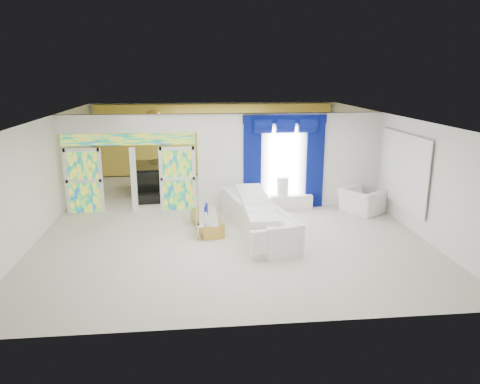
{
  "coord_description": "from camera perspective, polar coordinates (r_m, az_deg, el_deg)",
  "views": [
    {
      "loc": [
        -0.91,
        -12.88,
        4.22
      ],
      "look_at": [
        0.3,
        -1.2,
        1.1
      ],
      "focal_mm": 33.92,
      "sensor_mm": 36.0,
      "label": 1
    }
  ],
  "objects": [
    {
      "name": "blue_drape_left",
      "position": [
        14.16,
        1.55,
        3.38
      ],
      "size": [
        0.55,
        0.1,
        2.8
      ],
      "primitive_type": "cube",
      "color": "#04144D",
      "rests_on": "ground"
    },
    {
      "name": "stained_panel_left",
      "position": [
        14.64,
        -19.05,
        1.34
      ],
      "size": [
        0.95,
        0.04,
        2.0
      ],
      "primitive_type": "cube",
      "color": "#994C3F",
      "rests_on": "ground"
    },
    {
      "name": "chandelier",
      "position": [
        16.42,
        -10.88,
        9.12
      ],
      "size": [
        0.6,
        0.6,
        0.6
      ],
      "primitive_type": "sphere",
      "color": "gold",
      "rests_on": "ceiling"
    },
    {
      "name": "window_pane",
      "position": [
        14.34,
        5.51,
        3.66
      ],
      "size": [
        1.0,
        0.02,
        2.3
      ],
      "primitive_type": "cube",
      "color": "white",
      "rests_on": "dividing_wall"
    },
    {
      "name": "stained_panel_right",
      "position": [
        14.26,
        -7.83,
        1.68
      ],
      "size": [
        0.95,
        0.04,
        2.0
      ],
      "primitive_type": "cube",
      "color": "#994C3F",
      "rests_on": "ground"
    },
    {
      "name": "table_lamp",
      "position": [
        14.38,
        5.38,
        0.72
      ],
      "size": [
        0.36,
        0.36,
        0.58
      ],
      "primitive_type": "cylinder",
      "color": "white",
      "rests_on": "console_table"
    },
    {
      "name": "blue_pelmet",
      "position": [
        14.11,
        5.68,
        9.11
      ],
      "size": [
        2.6,
        0.12,
        0.25
      ],
      "primitive_type": "cube",
      "color": "#04144D",
      "rests_on": "dividing_wall"
    },
    {
      "name": "armchair",
      "position": [
        14.44,
        15.01,
        -1.06
      ],
      "size": [
        1.5,
        1.54,
        0.77
      ],
      "primitive_type": "imported",
      "rotation": [
        0.0,
        0.0,
        2.12
      ],
      "color": "white",
      "rests_on": "ground"
    },
    {
      "name": "stained_transom",
      "position": [
        14.16,
        -13.82,
        6.45
      ],
      "size": [
        4.0,
        0.05,
        0.35
      ],
      "primitive_type": "cube",
      "color": "#994C3F",
      "rests_on": "dividing_header"
    },
    {
      "name": "dividing_wall",
      "position": [
        14.48,
        6.41,
        3.95
      ],
      "size": [
        5.7,
        0.18,
        3.0
      ],
      "primitive_type": "cube",
      "color": "white",
      "rests_on": "ground"
    },
    {
      "name": "dividing_header",
      "position": [
        14.1,
        -13.94,
        8.35
      ],
      "size": [
        4.3,
        0.18,
        0.55
      ],
      "primitive_type": "cube",
      "color": "white",
      "rests_on": "dividing_wall"
    },
    {
      "name": "tv_console",
      "position": [
        16.47,
        -18.15,
        0.6
      ],
      "size": [
        0.58,
        0.54,
        0.74
      ],
      "primitive_type": "cube",
      "rotation": [
        0.0,
        0.0,
        0.17
      ],
      "color": "#A67753",
      "rests_on": "ground"
    },
    {
      "name": "piano_bench",
      "position": [
        15.33,
        -11.17,
        -0.82
      ],
      "size": [
        0.92,
        0.42,
        0.3
      ],
      "primitive_type": "cube",
      "rotation": [
        0.0,
        0.0,
        0.08
      ],
      "color": "black",
      "rests_on": "ground"
    },
    {
      "name": "decanters",
      "position": [
        12.52,
        -4.31,
        -2.54
      ],
      "size": [
        0.14,
        0.83,
        0.26
      ],
      "color": "navy",
      "rests_on": "coffee_table"
    },
    {
      "name": "white_sofa",
      "position": [
        12.32,
        2.12,
        -3.26
      ],
      "size": [
        1.67,
        4.18,
        0.78
      ],
      "primitive_type": "cube",
      "rotation": [
        0.0,
        0.0,
        0.2
      ],
      "color": "white",
      "rests_on": "ground"
    },
    {
      "name": "blue_drape_right",
      "position": [
        14.55,
        9.4,
        3.49
      ],
      "size": [
        0.55,
        0.1,
        2.8
      ],
      "primitive_type": "cube",
      "color": "#04144D",
      "rests_on": "ground"
    },
    {
      "name": "grand_piano",
      "position": [
        16.79,
        -10.76,
        1.77
      ],
      "size": [
        1.64,
        2.06,
        0.98
      ],
      "primitive_type": "cube",
      "rotation": [
        0.0,
        0.0,
        0.08
      ],
      "color": "black",
      "rests_on": "ground"
    },
    {
      "name": "console_table",
      "position": [
        14.57,
        6.49,
        -1.18
      ],
      "size": [
        1.29,
        0.41,
        0.43
      ],
      "primitive_type": "cube",
      "rotation": [
        0.0,
        0.0,
        0.0
      ],
      "color": "white",
      "rests_on": "ground"
    },
    {
      "name": "gold_curtains",
      "position": [
        19.0,
        -3.13,
        6.62
      ],
      "size": [
        9.7,
        0.12,
        2.9
      ],
      "primitive_type": "cube",
      "color": "gold",
      "rests_on": "ground"
    },
    {
      "name": "floor",
      "position": [
        13.59,
        -1.78,
        -3.23
      ],
      "size": [
        12.0,
        12.0,
        0.0
      ],
      "primitive_type": "plane",
      "color": "#B7AF9E",
      "rests_on": "ground"
    },
    {
      "name": "wall_mirror",
      "position": [
        13.51,
        19.9,
        2.58
      ],
      "size": [
        0.04,
        2.7,
        1.9
      ],
      "primitive_type": "cube",
      "color": "white",
      "rests_on": "ground"
    },
    {
      "name": "coffee_table",
      "position": [
        12.56,
        -4.21,
        -3.89
      ],
      "size": [
        0.9,
        1.79,
        0.38
      ],
      "primitive_type": "cube",
      "rotation": [
        0.0,
        0.0,
        0.2
      ],
      "color": "#B79539",
      "rests_on": "ground"
    }
  ]
}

